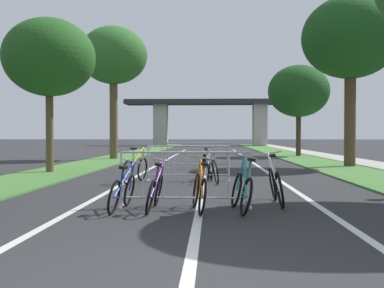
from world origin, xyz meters
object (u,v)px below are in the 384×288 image
object	(u,v)px
crowd_barrier_nearest	(185,180)
bicycle_purple_3	(155,191)
bicycle_black_1	(205,160)
crowd_barrier_third	(197,156)
crowd_barrier_second	(188,163)
bicycle_green_8	(211,168)
tree_left_maple_mid	(49,58)
bicycle_teal_0	(242,191)
tree_left_cypress_far	(113,56)
tree_right_oak_near	(299,91)
bicycle_blue_2	(123,191)
bicycle_yellow_7	(135,169)
bicycle_white_6	(276,185)
tree_right_oak_mid	(350,39)
bicycle_orange_5	(199,191)
bicycle_silver_4	(212,169)

from	to	relation	value
crowd_barrier_nearest	bicycle_purple_3	bearing A→B (deg)	-144.80
bicycle_black_1	crowd_barrier_third	bearing A→B (deg)	127.90
crowd_barrier_second	crowd_barrier_third	world-z (taller)	same
crowd_barrier_second	bicycle_green_8	distance (m)	0.84
tree_left_maple_mid	bicycle_black_1	bearing A→B (deg)	19.66
bicycle_teal_0	crowd_barrier_nearest	bearing A→B (deg)	148.59
tree_left_cypress_far	bicycle_teal_0	distance (m)	19.29
tree_right_oak_near	crowd_barrier_third	size ratio (longest dim) A/B	2.33
bicycle_blue_2	bicycle_yellow_7	xyz separation A→B (m)	(-0.58, 4.94, 0.04)
tree_left_maple_mid	crowd_barrier_nearest	bearing A→B (deg)	-55.55
bicycle_white_6	tree_left_cypress_far	bearing A→B (deg)	112.74
tree_right_oak_mid	bicycle_purple_3	size ratio (longest dim) A/B	4.42
crowd_barrier_second	bicycle_teal_0	xyz separation A→B (m)	(1.22, -5.54, -0.15)
crowd_barrier_third	bicycle_orange_5	distance (m)	10.59
tree_left_maple_mid	bicycle_white_6	size ratio (longest dim) A/B	3.09
bicycle_green_8	tree_left_maple_mid	bearing A→B (deg)	-15.36
bicycle_teal_0	bicycle_blue_2	size ratio (longest dim) A/B	1.00
bicycle_orange_5	bicycle_white_6	size ratio (longest dim) A/B	0.92
tree_left_cypress_far	bicycle_black_1	distance (m)	10.52
crowd_barrier_second	bicycle_white_6	distance (m)	5.04
tree_right_oak_near	crowd_barrier_nearest	distance (m)	22.21
bicycle_purple_3	bicycle_orange_5	world-z (taller)	bicycle_orange_5
bicycle_black_1	bicycle_teal_0	bearing A→B (deg)	-80.57
bicycle_silver_4	tree_left_maple_mid	bearing A→B (deg)	-36.93
crowd_barrier_nearest	bicycle_green_8	distance (m)	5.57
tree_right_oak_mid	bicycle_purple_3	distance (m)	14.42
tree_left_maple_mid	bicycle_blue_2	size ratio (longest dim) A/B	3.39
bicycle_black_1	bicycle_green_8	xyz separation A→B (m)	(0.25, -4.10, -0.01)
crowd_barrier_second	bicycle_orange_5	bearing A→B (deg)	-85.12
crowd_barrier_second	tree_right_oak_near	bearing A→B (deg)	68.93
tree_left_maple_mid	crowd_barrier_third	bearing A→B (deg)	25.25
bicycle_purple_3	bicycle_silver_4	size ratio (longest dim) A/B	0.93
crowd_barrier_third	bicycle_black_1	world-z (taller)	crowd_barrier_third
tree_left_cypress_far	bicycle_green_8	bearing A→B (deg)	-64.75
crowd_barrier_nearest	bicycle_teal_0	size ratio (longest dim) A/B	1.52
tree_left_cypress_far	bicycle_blue_2	world-z (taller)	tree_left_cypress_far
tree_right_oak_near	crowd_barrier_nearest	xyz separation A→B (m)	(-5.98, -21.09, -3.61)
tree_left_maple_mid	bicycle_yellow_7	bearing A→B (deg)	-41.20
crowd_barrier_second	bicycle_yellow_7	distance (m)	1.58
crowd_barrier_nearest	bicycle_green_8	world-z (taller)	crowd_barrier_nearest
bicycle_orange_5	bicycle_white_6	xyz separation A→B (m)	(1.46, 0.86, 0.02)
tree_right_oak_mid	crowd_barrier_nearest	bearing A→B (deg)	-119.29
bicycle_purple_3	bicycle_green_8	size ratio (longest dim) A/B	1.03
bicycle_teal_0	bicycle_green_8	xyz separation A→B (m)	(-0.55, 6.02, -0.02)
crowd_barrier_nearest	bicycle_white_6	bearing A→B (deg)	13.02
bicycle_silver_4	crowd_barrier_third	bearing A→B (deg)	-92.86
crowd_barrier_third	bicycle_white_6	world-z (taller)	crowd_barrier_third
tree_left_cypress_far	tree_right_oak_near	distance (m)	11.76
bicycle_blue_2	bicycle_purple_3	size ratio (longest dim) A/B	1.00
tree_right_oak_near	bicycle_silver_4	xyz separation A→B (m)	(-5.47, -16.47, -3.75)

